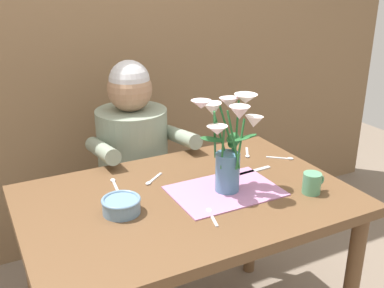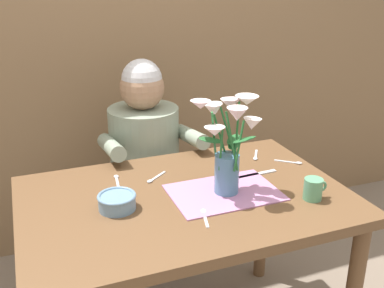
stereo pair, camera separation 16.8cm
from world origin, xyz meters
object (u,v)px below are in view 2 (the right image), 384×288
seated_person (146,173)px  coffee_cup (313,189)px  ceramic_bowl (117,201)px  dinner_knife (256,174)px  flower_vase (228,141)px

seated_person → coffee_cup: (0.41, -0.81, 0.22)m
ceramic_bowl → coffee_cup: bearing=-15.2°
seated_person → coffee_cup: size_ratio=12.20×
dinner_knife → ceramic_bowl: bearing=-176.5°
dinner_knife → coffee_cup: size_ratio=2.04×
seated_person → ceramic_bowl: (-0.27, -0.62, 0.21)m
flower_vase → dinner_knife: size_ratio=1.91×
seated_person → flower_vase: 0.76m
seated_person → dinner_knife: bearing=-60.1°
seated_person → flower_vase: (0.14, -0.65, 0.38)m
seated_person → ceramic_bowl: 0.71m
flower_vase → coffee_cup: bearing=-30.8°
dinner_knife → coffee_cup: (0.09, -0.26, 0.04)m
seated_person → dinner_knife: size_ratio=5.97×
flower_vase → ceramic_bowl: flower_vase is taller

